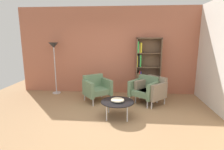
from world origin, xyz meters
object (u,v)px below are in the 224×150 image
object	(u,v)px
bookshelf_tall	(146,68)
armchair_by_bookshelf	(145,89)
armchair_near_window	(152,90)
decorative_bowl	(118,100)
coffee_table_low	(117,102)
floor_lamp_torchiere	(54,51)
armchair_corner_red	(97,88)

from	to	relation	value
bookshelf_tall	armchair_by_bookshelf	distance (m)	0.95
armchair_by_bookshelf	armchair_near_window	bearing A→B (deg)	26.19
decorative_bowl	armchair_near_window	distance (m)	1.41
decorative_bowl	armchair_near_window	size ratio (longest dim) A/B	0.34
coffee_table_low	armchair_by_bookshelf	xyz separation A→B (m)	(0.75, 1.08, 0.04)
coffee_table_low	armchair_near_window	xyz separation A→B (m)	(0.95, 1.05, 0.04)
armchair_near_window	floor_lamp_torchiere	distance (m)	3.41
floor_lamp_torchiere	decorative_bowl	bearing A→B (deg)	-38.44
armchair_corner_red	armchair_near_window	size ratio (longest dim) A/B	1.00
bookshelf_tall	armchair_corner_red	world-z (taller)	bookshelf_tall
bookshelf_tall	coffee_table_low	xyz separation A→B (m)	(-0.82, -1.88, -0.55)
bookshelf_tall	floor_lamp_torchiere	size ratio (longest dim) A/B	1.09
decorative_bowl	armchair_by_bookshelf	xyz separation A→B (m)	(0.75, 1.08, -0.02)
decorative_bowl	floor_lamp_torchiere	distance (m)	3.01
coffee_table_low	decorative_bowl	world-z (taller)	decorative_bowl
armchair_near_window	armchair_corner_red	bearing A→B (deg)	-136.33
bookshelf_tall	decorative_bowl	world-z (taller)	bookshelf_tall
coffee_table_low	floor_lamp_torchiere	bearing A→B (deg)	141.56
decorative_bowl	armchair_near_window	bearing A→B (deg)	47.82
floor_lamp_torchiere	armchair_near_window	bearing A→B (deg)	-12.76
armchair_near_window	decorative_bowl	bearing A→B (deg)	-85.96
bookshelf_tall	floor_lamp_torchiere	bearing A→B (deg)	-177.86
armchair_near_window	coffee_table_low	bearing A→B (deg)	-85.96
armchair_near_window	floor_lamp_torchiere	world-z (taller)	floor_lamp_torchiere
decorative_bowl	bookshelf_tall	bearing A→B (deg)	66.30
armchair_corner_red	armchair_by_bookshelf	size ratio (longest dim) A/B	1.00
decorative_bowl	floor_lamp_torchiere	world-z (taller)	floor_lamp_torchiere
armchair_by_bookshelf	floor_lamp_torchiere	distance (m)	3.22
coffee_table_low	armchair_near_window	distance (m)	1.41
coffee_table_low	armchair_near_window	size ratio (longest dim) A/B	0.84
coffee_table_low	armchair_corner_red	world-z (taller)	armchair_corner_red
armchair_near_window	floor_lamp_torchiere	bearing A→B (deg)	-146.53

